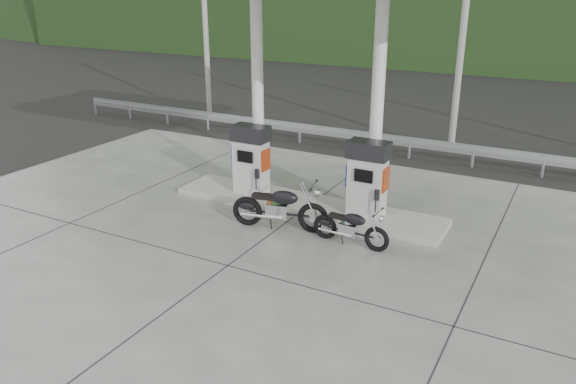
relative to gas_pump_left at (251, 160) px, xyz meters
The scene contains 15 objects.
ground 3.16m from the gas_pump_left, 57.38° to the right, with size 160.00×160.00×0.00m, color black.
forecourt_apron 3.15m from the gas_pump_left, 57.38° to the right, with size 18.00×14.00×0.02m, color slate.
pump_island 1.87m from the gas_pump_left, ahead, with size 7.00×1.40×0.15m, color gray.
gas_pump_left is the anchor object (origin of this frame).
gas_pump_right 3.20m from the gas_pump_left, ahead, with size 0.95×0.55×1.80m, color silver, non-canonical shape.
canopy_column_left 1.65m from the gas_pump_left, 90.00° to the left, with size 0.30×0.30×5.00m, color white.
canopy_column_right 3.60m from the gas_pump_left, ahead, with size 0.30×0.30×5.00m, color white.
guardrail 5.74m from the gas_pump_left, 73.78° to the left, with size 26.00×0.16×1.42m, color #A0A2A7, non-canonical shape.
road 9.20m from the gas_pump_left, 79.92° to the left, with size 60.00×7.00×0.01m, color black.
utility_pole_a 9.93m from the gas_pump_left, 132.44° to the left, with size 0.22×0.22×8.00m, color gray.
utility_pole_b 8.40m from the gas_pump_left, 62.78° to the left, with size 0.22×0.22×8.00m, color gray.
tree_band 27.61m from the gas_pump_left, 86.67° to the left, with size 80.00×6.00×6.00m, color black.
forested_hills 57.53m from the gas_pump_left, 88.41° to the left, with size 100.00×40.00×140.00m, color black, non-canonical shape.
motorcycle_left 2.21m from the gas_pump_left, 40.62° to the right, with size 2.13×0.67×1.01m, color black, non-canonical shape.
motorcycle_right 3.73m from the gas_pump_left, 22.73° to the right, with size 1.67×0.53×0.79m, color black, non-canonical shape.
Camera 1 is at (5.84, -9.27, 5.35)m, focal length 35.00 mm.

